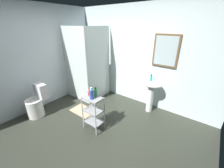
{
  "coord_description": "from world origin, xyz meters",
  "views": [
    {
      "loc": [
        1.65,
        -1.42,
        2.05
      ],
      "look_at": [
        0.14,
        0.58,
        0.95
      ],
      "focal_mm": 22.18,
      "sensor_mm": 36.0,
      "label": 1
    }
  ],
  "objects_px": {
    "storage_cart": "(93,111)",
    "rinse_cup": "(90,93)",
    "hand_soap_bottle": "(151,78)",
    "bath_mat": "(83,111)",
    "body_wash_bottle_green": "(95,93)",
    "toilet": "(36,103)",
    "shampoo_bottle_blue": "(91,94)",
    "shower_stall": "(89,82)",
    "pedestal_sink": "(151,90)"
  },
  "relations": [
    {
      "from": "storage_cart",
      "to": "rinse_cup",
      "type": "bearing_deg",
      "value": 158.73
    },
    {
      "from": "hand_soap_bottle",
      "to": "bath_mat",
      "type": "distance_m",
      "value": 1.88
    },
    {
      "from": "hand_soap_bottle",
      "to": "body_wash_bottle_green",
      "type": "relative_size",
      "value": 0.83
    },
    {
      "from": "toilet",
      "to": "shampoo_bottle_blue",
      "type": "distance_m",
      "value": 1.6
    },
    {
      "from": "shampoo_bottle_blue",
      "to": "body_wash_bottle_green",
      "type": "relative_size",
      "value": 1.22
    },
    {
      "from": "hand_soap_bottle",
      "to": "bath_mat",
      "type": "relative_size",
      "value": 0.27
    },
    {
      "from": "shower_stall",
      "to": "pedestal_sink",
      "type": "bearing_deg",
      "value": 10.35
    },
    {
      "from": "shower_stall",
      "to": "toilet",
      "type": "distance_m",
      "value": 1.48
    },
    {
      "from": "toilet",
      "to": "bath_mat",
      "type": "height_order",
      "value": "toilet"
    },
    {
      "from": "toilet",
      "to": "bath_mat",
      "type": "xyz_separation_m",
      "value": [
        0.75,
        0.75,
        -0.31
      ]
    },
    {
      "from": "hand_soap_bottle",
      "to": "shampoo_bottle_blue",
      "type": "distance_m",
      "value": 1.5
    },
    {
      "from": "toilet",
      "to": "body_wash_bottle_green",
      "type": "xyz_separation_m",
      "value": [
        1.44,
        0.54,
        0.51
      ]
    },
    {
      "from": "body_wash_bottle_green",
      "to": "rinse_cup",
      "type": "bearing_deg",
      "value": -167.85
    },
    {
      "from": "shower_stall",
      "to": "pedestal_sink",
      "type": "distance_m",
      "value": 1.84
    },
    {
      "from": "toilet",
      "to": "bath_mat",
      "type": "distance_m",
      "value": 1.1
    },
    {
      "from": "toilet",
      "to": "shampoo_bottle_blue",
      "type": "relative_size",
      "value": 3.21
    },
    {
      "from": "storage_cart",
      "to": "body_wash_bottle_green",
      "type": "height_order",
      "value": "body_wash_bottle_green"
    },
    {
      "from": "shower_stall",
      "to": "hand_soap_bottle",
      "type": "bearing_deg",
      "value": 11.25
    },
    {
      "from": "pedestal_sink",
      "to": "rinse_cup",
      "type": "distance_m",
      "value": 1.49
    },
    {
      "from": "rinse_cup",
      "to": "bath_mat",
      "type": "bearing_deg",
      "value": 157.07
    },
    {
      "from": "storage_cart",
      "to": "bath_mat",
      "type": "height_order",
      "value": "storage_cart"
    },
    {
      "from": "shampoo_bottle_blue",
      "to": "rinse_cup",
      "type": "relative_size",
      "value": 2.57
    },
    {
      "from": "body_wash_bottle_green",
      "to": "bath_mat",
      "type": "xyz_separation_m",
      "value": [
        -0.69,
        0.21,
        -0.82
      ]
    },
    {
      "from": "shampoo_bottle_blue",
      "to": "bath_mat",
      "type": "bearing_deg",
      "value": 155.1
    },
    {
      "from": "hand_soap_bottle",
      "to": "rinse_cup",
      "type": "bearing_deg",
      "value": -119.46
    },
    {
      "from": "toilet",
      "to": "rinse_cup",
      "type": "xyz_separation_m",
      "value": [
        1.31,
        0.51,
        0.47
      ]
    },
    {
      "from": "rinse_cup",
      "to": "hand_soap_bottle",
      "type": "bearing_deg",
      "value": 60.54
    },
    {
      "from": "pedestal_sink",
      "to": "hand_soap_bottle",
      "type": "bearing_deg",
      "value": 151.87
    },
    {
      "from": "hand_soap_bottle",
      "to": "shower_stall",
      "type": "bearing_deg",
      "value": -168.75
    },
    {
      "from": "storage_cart",
      "to": "shampoo_bottle_blue",
      "type": "xyz_separation_m",
      "value": [
        0.02,
        -0.04,
        0.41
      ]
    },
    {
      "from": "pedestal_sink",
      "to": "body_wash_bottle_green",
      "type": "distance_m",
      "value": 1.42
    },
    {
      "from": "toilet",
      "to": "hand_soap_bottle",
      "type": "height_order",
      "value": "hand_soap_bottle"
    },
    {
      "from": "hand_soap_bottle",
      "to": "rinse_cup",
      "type": "height_order",
      "value": "hand_soap_bottle"
    },
    {
      "from": "shower_stall",
      "to": "hand_soap_bottle",
      "type": "height_order",
      "value": "shower_stall"
    },
    {
      "from": "shampoo_bottle_blue",
      "to": "body_wash_bottle_green",
      "type": "bearing_deg",
      "value": 92.72
    },
    {
      "from": "storage_cart",
      "to": "shampoo_bottle_blue",
      "type": "relative_size",
      "value": 3.13
    },
    {
      "from": "shampoo_bottle_blue",
      "to": "body_wash_bottle_green",
      "type": "distance_m",
      "value": 0.11
    },
    {
      "from": "toilet",
      "to": "rinse_cup",
      "type": "bearing_deg",
      "value": 21.27
    },
    {
      "from": "shower_stall",
      "to": "storage_cart",
      "type": "distance_m",
      "value": 1.51
    },
    {
      "from": "shower_stall",
      "to": "body_wash_bottle_green",
      "type": "relative_size",
      "value": 10.28
    },
    {
      "from": "storage_cart",
      "to": "shampoo_bottle_blue",
      "type": "bearing_deg",
      "value": -61.86
    },
    {
      "from": "bath_mat",
      "to": "hand_soap_bottle",
      "type": "bearing_deg",
      "value": 39.13
    },
    {
      "from": "pedestal_sink",
      "to": "toilet",
      "type": "bearing_deg",
      "value": -139.5
    },
    {
      "from": "shower_stall",
      "to": "pedestal_sink",
      "type": "height_order",
      "value": "shower_stall"
    },
    {
      "from": "pedestal_sink",
      "to": "shampoo_bottle_blue",
      "type": "bearing_deg",
      "value": -115.2
    },
    {
      "from": "shower_stall",
      "to": "rinse_cup",
      "type": "bearing_deg",
      "value": -42.13
    },
    {
      "from": "toilet",
      "to": "bath_mat",
      "type": "bearing_deg",
      "value": 44.94
    },
    {
      "from": "toilet",
      "to": "rinse_cup",
      "type": "height_order",
      "value": "rinse_cup"
    },
    {
      "from": "shower_stall",
      "to": "body_wash_bottle_green",
      "type": "height_order",
      "value": "shower_stall"
    },
    {
      "from": "body_wash_bottle_green",
      "to": "bath_mat",
      "type": "distance_m",
      "value": 1.09
    }
  ]
}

